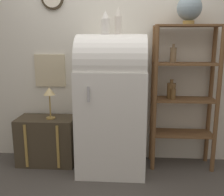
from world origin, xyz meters
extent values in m
plane|color=#4C4742|center=(0.00, 0.00, 0.00)|extent=(12.00, 12.00, 0.00)
cube|color=silver|center=(0.00, 0.58, 1.35)|extent=(7.00, 0.05, 2.70)
cube|color=#C6B793|center=(-0.80, 0.54, 1.15)|extent=(0.38, 0.02, 0.40)
cube|color=white|center=(0.00, 0.22, 0.60)|extent=(0.77, 0.66, 1.20)
cylinder|color=white|center=(0.00, 0.22, 1.28)|extent=(0.76, 0.63, 0.63)
cylinder|color=#B7B7BC|center=(-0.21, -0.13, 0.98)|extent=(0.02, 0.02, 0.16)
cube|color=#423828|center=(-0.82, 0.32, 0.29)|extent=(0.70, 0.38, 0.59)
cube|color=#AD8942|center=(-1.01, 0.12, 0.29)|extent=(0.03, 0.01, 0.53)
cube|color=#AD8942|center=(-0.63, 0.12, 0.29)|extent=(0.03, 0.01, 0.53)
cylinder|color=brown|center=(0.49, 0.23, 0.85)|extent=(0.05, 0.05, 1.69)
cylinder|color=brown|center=(1.19, 0.23, 0.85)|extent=(0.05, 0.05, 1.69)
cylinder|color=brown|center=(0.49, 0.51, 0.85)|extent=(0.05, 0.05, 1.69)
cylinder|color=brown|center=(1.19, 0.51, 0.85)|extent=(0.05, 0.05, 1.69)
cube|color=brown|center=(0.84, 0.37, 0.41)|extent=(0.73, 0.31, 0.02)
cube|color=brown|center=(0.84, 0.37, 0.84)|extent=(0.73, 0.31, 0.02)
cube|color=brown|center=(0.84, 0.37, 1.26)|extent=(0.73, 0.31, 0.02)
cube|color=brown|center=(0.84, 0.37, 1.68)|extent=(0.73, 0.31, 0.02)
cylinder|color=brown|center=(0.69, 0.37, 0.94)|extent=(0.10, 0.10, 0.18)
cylinder|color=brown|center=(0.69, 0.37, 1.05)|extent=(0.04, 0.04, 0.05)
cylinder|color=#7F6647|center=(0.70, 0.38, 1.35)|extent=(0.07, 0.07, 0.17)
cylinder|color=#7F6647|center=(0.70, 0.38, 1.46)|extent=(0.03, 0.03, 0.04)
cylinder|color=brown|center=(0.71, 0.32, 0.91)|extent=(0.07, 0.07, 0.13)
cylinder|color=brown|center=(0.71, 0.32, 0.99)|extent=(0.03, 0.03, 0.03)
cylinder|color=#AD8942|center=(0.84, 0.33, 1.71)|extent=(0.12, 0.12, 0.04)
sphere|color=#7F939E|center=(0.84, 0.33, 1.86)|extent=(0.27, 0.27, 0.27)
cylinder|color=white|center=(-0.07, 0.22, 1.67)|extent=(0.09, 0.09, 0.16)
cone|color=white|center=(-0.07, 0.22, 1.79)|extent=(0.08, 0.08, 0.09)
cylinder|color=silver|center=(0.07, 0.24, 1.68)|extent=(0.08, 0.08, 0.18)
cone|color=silver|center=(0.07, 0.24, 1.82)|extent=(0.07, 0.07, 0.10)
cylinder|color=#AD8942|center=(-0.75, 0.30, 0.60)|extent=(0.11, 0.11, 0.02)
cylinder|color=#AD8942|center=(-0.75, 0.30, 0.74)|extent=(0.02, 0.02, 0.28)
cone|color=#DBC184|center=(-0.75, 0.30, 0.93)|extent=(0.14, 0.14, 0.09)
camera|label=1|loc=(0.21, -2.70, 1.52)|focal=42.00mm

